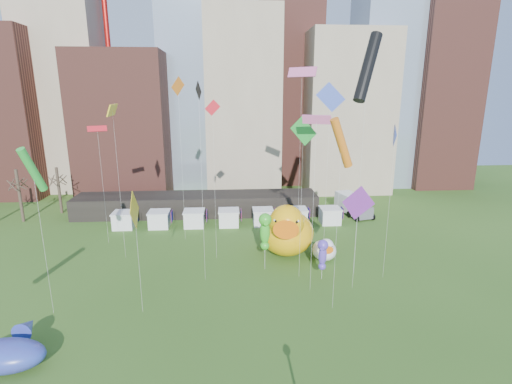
{
  "coord_description": "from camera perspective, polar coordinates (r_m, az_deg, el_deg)",
  "views": [
    {
      "loc": [
        1.25,
        -17.54,
        18.8
      ],
      "look_at": [
        3.09,
        8.83,
        12.0
      ],
      "focal_mm": 27.0,
      "sensor_mm": 36.0,
      "label": 1
    }
  ],
  "objects": [
    {
      "name": "skyline",
      "position": [
        78.65,
        -3.39,
        16.32
      ],
      "size": [
        101.0,
        23.0,
        68.0
      ],
      "color": "brown",
      "rests_on": "ground"
    },
    {
      "name": "pavilion",
      "position": [
        62.19,
        -8.67,
        -1.8
      ],
      "size": [
        38.0,
        6.0,
        3.2
      ],
      "primitive_type": "cube",
      "color": "black",
      "rests_on": "ground"
    },
    {
      "name": "vendor_tents",
      "position": [
        56.38,
        -4.03,
        -3.9
      ],
      "size": [
        33.24,
        2.8,
        2.4
      ],
      "color": "white",
      "rests_on": "ground"
    },
    {
      "name": "bare_trees",
      "position": [
        67.67,
        -31.52,
        -0.37
      ],
      "size": [
        8.44,
        6.44,
        8.5
      ],
      "color": "#382B21",
      "rests_on": "ground"
    },
    {
      "name": "big_duck",
      "position": [
        45.78,
        4.59,
        -5.7
      ],
      "size": [
        7.6,
        9.29,
        6.73
      ],
      "rotation": [
        0.0,
        0.0,
        -0.18
      ],
      "color": "#F7AF0C",
      "rests_on": "ground"
    },
    {
      "name": "small_duck",
      "position": [
        45.48,
        10.12,
        -8.38
      ],
      "size": [
        2.9,
        3.84,
        2.93
      ],
      "rotation": [
        0.0,
        0.0,
        -0.04
      ],
      "color": "white",
      "rests_on": "ground"
    },
    {
      "name": "seahorse_green",
      "position": [
        41.28,
        1.36,
        -5.44
      ],
      "size": [
        1.42,
        1.78,
        6.5
      ],
      "rotation": [
        0.0,
        0.0,
        -0.02
      ],
      "color": "silver",
      "rests_on": "ground"
    },
    {
      "name": "seahorse_purple",
      "position": [
        40.44,
        9.88,
        -8.81
      ],
      "size": [
        1.43,
        1.61,
        4.38
      ],
      "rotation": [
        0.0,
        0.0,
        -0.34
      ],
      "color": "silver",
      "rests_on": "ground"
    },
    {
      "name": "whale_inflatable",
      "position": [
        34.06,
        -33.02,
        -19.4
      ],
      "size": [
        5.68,
        7.21,
        2.47
      ],
      "rotation": [
        0.0,
        0.0,
        -0.03
      ],
      "color": "#38348F",
      "rests_on": "ground"
    },
    {
      "name": "box_truck",
      "position": [
        63.25,
        14.1,
        -1.8
      ],
      "size": [
        4.41,
        7.77,
        3.12
      ],
      "rotation": [
        0.0,
        0.0,
        0.25
      ],
      "color": "white",
      "rests_on": "ground"
    },
    {
      "name": "kite_0",
      "position": [
        50.43,
        -22.46,
        8.5
      ],
      "size": [
        2.14,
        1.3,
        15.03
      ],
      "color": "silver",
      "rests_on": "ground"
    },
    {
      "name": "kite_1",
      "position": [
        34.77,
        8.95,
        10.33
      ],
      "size": [
        2.46,
        1.61,
        16.96
      ],
      "color": "silver",
      "rests_on": "ground"
    },
    {
      "name": "kite_2",
      "position": [
        39.61,
        16.23,
        17.31
      ],
      "size": [
        3.55,
        3.56,
        24.49
      ],
      "color": "silver",
      "rests_on": "ground"
    },
    {
      "name": "kite_3",
      "position": [
        37.65,
        7.02,
        8.58
      ],
      "size": [
        2.3,
        1.66,
        16.69
      ],
      "color": "silver",
      "rests_on": "ground"
    },
    {
      "name": "kite_4",
      "position": [
        33.46,
        -17.55,
        -2.71
      ],
      "size": [
        0.14,
        3.44,
        11.12
      ],
      "color": "silver",
      "rests_on": "ground"
    },
    {
      "name": "kite_5",
      "position": [
        39.61,
        19.96,
        7.87
      ],
      "size": [
        1.04,
        2.12,
        15.97
      ],
      "color": "silver",
      "rests_on": "ground"
    },
    {
      "name": "kite_6",
      "position": [
        32.03,
        12.54,
        7.06
      ],
      "size": [
        2.52,
        1.76,
        16.99
      ],
      "color": "silver",
      "rests_on": "ground"
    },
    {
      "name": "kite_7",
      "position": [
        37.47,
        14.87,
        -1.66
      ],
      "size": [
        2.3,
        2.57,
        10.5
      ],
      "color": "silver",
      "rests_on": "ground"
    },
    {
      "name": "kite_8",
      "position": [
        42.26,
        -6.42,
        11.22
      ],
      "size": [
        1.7,
        0.29,
        18.16
      ],
      "color": "silver",
      "rests_on": "ground"
    },
    {
      "name": "kite_9",
      "position": [
        44.05,
        6.85,
        17.07
      ],
      "size": [
        2.92,
        2.69,
        21.56
      ],
      "color": "silver",
      "rests_on": "ground"
    },
    {
      "name": "kite_10",
      "position": [
        36.86,
        -8.45,
        13.17
      ],
      "size": [
        0.42,
        1.69,
        19.9
      ],
      "color": "silver",
      "rests_on": "ground"
    },
    {
      "name": "kite_11",
      "position": [
        35.64,
        -30.19,
        2.83
      ],
      "size": [
        1.43,
        2.37,
        14.79
      ],
      "color": "silver",
      "rests_on": "ground"
    },
    {
      "name": "kite_12",
      "position": [
        44.76,
        -20.51,
        11.22
      ],
      "size": [
        0.95,
        4.14,
        17.67
      ],
      "color": "silver",
      "rests_on": "ground"
    },
    {
      "name": "kite_13",
      "position": [
        42.22,
        10.96,
        13.23
      ],
      "size": [
        2.98,
        0.87,
        19.95
      ],
      "color": "silver",
      "rests_on": "ground"
    },
    {
      "name": "kite_14",
      "position": [
        48.98,
        -11.45,
        14.44
      ],
      "size": [
        1.38,
        1.89,
        20.8
      ],
      "color": "silver",
      "rests_on": "ground"
    }
  ]
}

